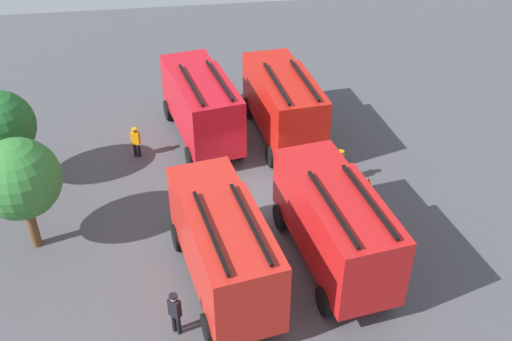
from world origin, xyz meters
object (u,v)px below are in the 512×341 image
(fire_truck_2, at_px, (223,243))
(fire_truck_3, at_px, (201,103))
(firefighter_0, at_px, (340,165))
(tree_0, at_px, (19,179))
(firefighter_1, at_px, (136,141))
(tree_1, at_px, (0,126))
(traffic_cone_0, at_px, (368,184))
(fire_truck_0, at_px, (335,221))
(fire_truck_1, at_px, (283,102))
(firefighter_2, at_px, (175,311))

(fire_truck_2, xyz_separation_m, fire_truck_3, (10.48, 0.06, 0.00))
(firefighter_0, relative_size, tree_0, 0.36)
(firefighter_0, distance_m, firefighter_1, 10.03)
(tree_1, distance_m, traffic_cone_0, 16.61)
(fire_truck_0, height_order, tree_0, tree_0)
(fire_truck_2, height_order, fire_truck_3, same)
(firefighter_1, bearing_deg, tree_1, -52.46)
(fire_truck_3, distance_m, firefighter_1, 3.74)
(firefighter_1, bearing_deg, tree_0, -12.57)
(fire_truck_0, distance_m, fire_truck_2, 4.32)
(fire_truck_1, distance_m, fire_truck_2, 10.79)
(firefighter_0, relative_size, firefighter_2, 0.98)
(firefighter_2, bearing_deg, fire_truck_2, -2.60)
(fire_truck_3, xyz_separation_m, firefighter_2, (-12.42, 1.81, -1.12))
(firefighter_1, distance_m, firefighter_2, 11.41)
(fire_truck_2, distance_m, firefighter_2, 2.92)
(fire_truck_2, relative_size, firefighter_2, 4.12)
(firefighter_1, distance_m, tree_0, 7.58)
(fire_truck_1, xyz_separation_m, firefighter_0, (-4.24, -1.91, -1.15))
(firefighter_1, xyz_separation_m, firefighter_2, (-11.31, -1.54, 0.14))
(firefighter_1, bearing_deg, firefighter_0, 90.03)
(fire_truck_0, height_order, fire_truck_2, same)
(tree_1, bearing_deg, fire_truck_1, -80.09)
(fire_truck_3, relative_size, tree_0, 1.52)
(fire_truck_0, distance_m, fire_truck_3, 10.80)
(fire_truck_2, distance_m, tree_0, 8.22)
(firefighter_2, distance_m, tree_1, 12.20)
(fire_truck_1, xyz_separation_m, firefighter_1, (-0.63, 7.45, -1.25))
(fire_truck_0, height_order, traffic_cone_0, fire_truck_0)
(fire_truck_0, xyz_separation_m, tree_1, (7.13, 13.26, 1.08))
(fire_truck_1, distance_m, firefighter_1, 7.58)
(fire_truck_1, relative_size, fire_truck_2, 0.99)
(firefighter_2, xyz_separation_m, tree_1, (9.67, 7.10, 2.20))
(fire_truck_1, xyz_separation_m, traffic_cone_0, (-4.98, -3.12, -1.81))
(fire_truck_0, height_order, fire_truck_1, same)
(fire_truck_2, bearing_deg, traffic_cone_0, -65.32)
(fire_truck_1, height_order, traffic_cone_0, fire_truck_1)
(tree_0, distance_m, tree_1, 4.62)
(fire_truck_2, distance_m, tree_1, 11.90)
(fire_truck_1, relative_size, tree_1, 1.54)
(firefighter_0, distance_m, traffic_cone_0, 1.56)
(fire_truck_1, height_order, firefighter_1, fire_truck_1)
(fire_truck_0, relative_size, traffic_cone_0, 10.78)
(firefighter_1, bearing_deg, fire_truck_0, 62.36)
(fire_truck_1, relative_size, firefighter_1, 4.57)
(traffic_cone_0, bearing_deg, tree_1, 80.48)
(tree_1, relative_size, traffic_cone_0, 6.92)
(fire_truck_2, bearing_deg, tree_0, 54.97)
(firefighter_1, height_order, traffic_cone_0, firefighter_1)
(firefighter_0, xyz_separation_m, firefighter_1, (3.61, 9.36, -0.11))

